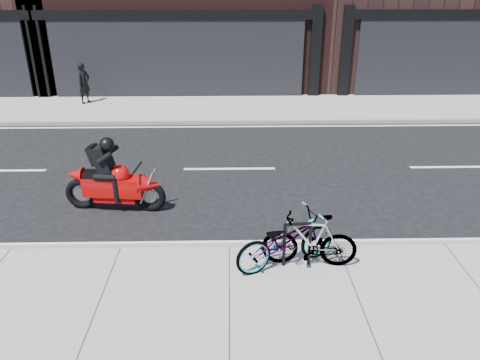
{
  "coord_description": "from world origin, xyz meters",
  "views": [
    {
      "loc": [
        0.04,
        -9.36,
        4.77
      ],
      "look_at": [
        0.22,
        -0.72,
        0.9
      ],
      "focal_mm": 35.0,
      "sensor_mm": 36.0,
      "label": 1
    }
  ],
  "objects_px": {
    "bicycle_rear": "(309,240)",
    "motorcycle": "(118,181)",
    "bicycle_front": "(286,240)",
    "bike_rack": "(297,240)",
    "pedestrian": "(84,83)"
  },
  "relations": [
    {
      "from": "bicycle_rear",
      "to": "motorcycle",
      "type": "xyz_separation_m",
      "value": [
        -3.72,
        2.38,
        0.06
      ]
    },
    {
      "from": "bicycle_front",
      "to": "bicycle_rear",
      "type": "xyz_separation_m",
      "value": [
        0.4,
        0.0,
        -0.0
      ]
    },
    {
      "from": "bike_rack",
      "to": "bicycle_front",
      "type": "relative_size",
      "value": 0.45
    },
    {
      "from": "bicycle_rear",
      "to": "bicycle_front",
      "type": "bearing_deg",
      "value": -83.96
    },
    {
      "from": "bicycle_front",
      "to": "pedestrian",
      "type": "xyz_separation_m",
      "value": [
        -6.45,
        10.97,
        0.27
      ]
    },
    {
      "from": "motorcycle",
      "to": "bicycle_rear",
      "type": "bearing_deg",
      "value": -26.43
    },
    {
      "from": "bike_rack",
      "to": "motorcycle",
      "type": "xyz_separation_m",
      "value": [
        -3.52,
        2.38,
        0.06
      ]
    },
    {
      "from": "bike_rack",
      "to": "motorcycle",
      "type": "height_order",
      "value": "motorcycle"
    },
    {
      "from": "bicycle_rear",
      "to": "pedestrian",
      "type": "distance_m",
      "value": 12.94
    },
    {
      "from": "bicycle_front",
      "to": "bicycle_rear",
      "type": "distance_m",
      "value": 0.4
    },
    {
      "from": "bicycle_front",
      "to": "pedestrian",
      "type": "bearing_deg",
      "value": 7.07
    },
    {
      "from": "bicycle_front",
      "to": "bicycle_rear",
      "type": "height_order",
      "value": "bicycle_front"
    },
    {
      "from": "pedestrian",
      "to": "motorcycle",
      "type": "bearing_deg",
      "value": -131.44
    },
    {
      "from": "bicycle_rear",
      "to": "motorcycle",
      "type": "relative_size",
      "value": 0.73
    },
    {
      "from": "bike_rack",
      "to": "bicycle_rear",
      "type": "height_order",
      "value": "bicycle_rear"
    }
  ]
}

